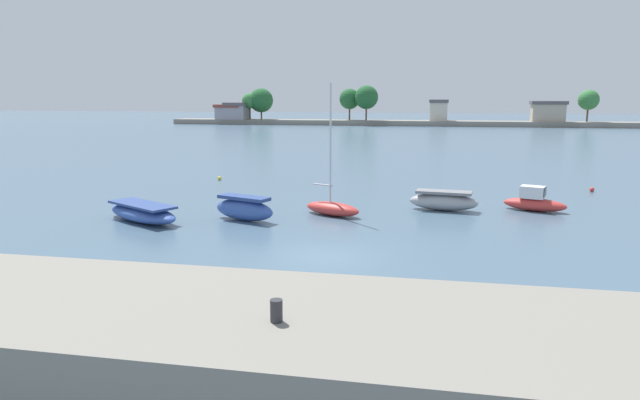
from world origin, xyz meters
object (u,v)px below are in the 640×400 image
moored_boat_3 (444,201)px  mooring_buoy_1 (219,178)px  moored_boat_2 (332,207)px  moored_boat_4 (534,202)px  moored_boat_0 (143,213)px  mooring_buoy_0 (592,190)px  moored_boat_1 (244,209)px  mooring_bollard (276,311)px

moored_boat_3 → mooring_buoy_1: bearing=160.3°
moored_boat_2 → moored_boat_4: moored_boat_2 is taller
moored_boat_0 → moored_boat_3: moored_boat_3 is taller
mooring_buoy_0 → mooring_buoy_1: size_ratio=1.01×
moored_boat_1 → moored_boat_3: size_ratio=0.94×
moored_boat_2 → mooring_buoy_0: moored_boat_2 is taller
moored_boat_3 → mooring_buoy_0: bearing=46.3°
mooring_buoy_1 → mooring_bollard: bearing=-66.7°
moored_boat_0 → moored_boat_2: (9.16, 3.24, -0.01)m
mooring_buoy_0 → mooring_bollard: bearing=-115.8°
moored_boat_1 → mooring_buoy_0: moored_boat_1 is taller
moored_boat_1 → mooring_buoy_0: (19.88, 12.51, -0.45)m
moored_boat_2 → moored_boat_4: bearing=42.3°
moored_boat_3 → moored_boat_4: bearing=16.6°
moored_boat_0 → moored_boat_3: (14.99, 5.70, 0.08)m
moored_boat_4 → moored_boat_1: bearing=-140.6°
moored_boat_2 → mooring_buoy_0: 18.86m
mooring_bollard → moored_boat_2: bearing=96.0°
mooring_bollard → mooring_buoy_1: bearing=113.3°
moored_boat_3 → mooring_buoy_0: 12.70m
moored_boat_3 → mooring_buoy_1: (-16.29, 8.27, -0.37)m
moored_boat_3 → mooring_buoy_0: (9.85, 8.01, -0.37)m
moored_boat_3 → moored_boat_0: bearing=-152.0°
mooring_buoy_1 → moored_boat_2: bearing=-45.7°
moored_boat_2 → moored_boat_3: 6.33m
moored_boat_3 → mooring_buoy_1: 18.27m
moored_boat_3 → moored_boat_4: size_ratio=1.10×
mooring_bollard → moored_boat_3: bearing=79.1°
moored_boat_0 → moored_boat_1: moored_boat_1 is taller
moored_boat_0 → mooring_buoy_0: bearing=58.1°
mooring_bollard → moored_boat_1: 17.15m
moored_boat_0 → moored_boat_3: 16.04m
moored_boat_0 → moored_boat_4: (19.90, 6.52, 0.06)m
moored_boat_1 → mooring_buoy_1: 14.23m
moored_boat_0 → moored_boat_4: size_ratio=1.50×
moored_boat_0 → mooring_buoy_1: size_ratio=17.61×
moored_boat_2 → mooring_buoy_0: bearing=59.0°
moored_boat_1 → moored_boat_3: 10.99m
mooring_bollard → mooring_buoy_0: 31.70m
moored_boat_3 → mooring_buoy_0: moored_boat_3 is taller
moored_boat_2 → mooring_buoy_1: bearing=159.6°
moored_boat_1 → moored_boat_2: bearing=45.7°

